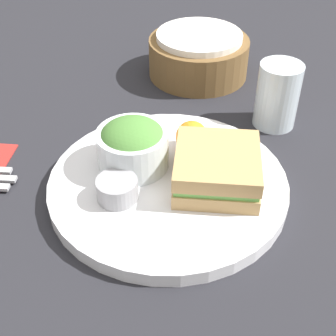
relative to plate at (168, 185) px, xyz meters
The scene contains 8 objects.
ground_plane 0.01m from the plate, ahead, with size 4.00×4.00×0.00m, color #232328.
plate is the anchor object (origin of this frame).
sandwich 0.08m from the plate, ahead, with size 0.11×0.12×0.05m.
salad_bowl 0.08m from the plate, 152.57° to the left, with size 0.10×0.10×0.07m.
dressing_cup 0.08m from the plate, 144.04° to the right, with size 0.06×0.06×0.03m, color #99999E.
orange_wedge 0.08m from the plate, 69.27° to the left, with size 0.05×0.05×0.05m, color orange.
drink_glass 0.25m from the plate, 49.93° to the left, with size 0.07×0.07×0.11m, color silver.
bread_basket 0.35m from the plate, 86.63° to the left, with size 0.19×0.19×0.08m.
Camera 1 is at (0.05, -0.49, 0.45)m, focal length 50.00 mm.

